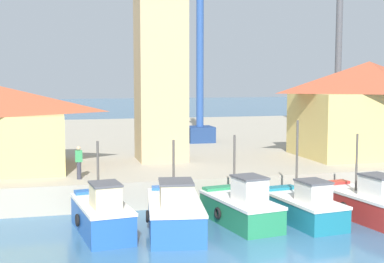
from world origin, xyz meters
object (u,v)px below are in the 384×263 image
(fishing_boat_far_left, at_px, (102,215))
(fishing_boat_mid_left, at_px, (303,207))
(fishing_boat_left_inner, at_px, (241,207))
(warehouse_right, at_px, (368,108))
(dock_worker_near_tower, at_px, (79,162))
(clock_tower, at_px, (160,21))
(port_crane_far, at_px, (336,55))
(fishing_boat_center, at_px, (366,203))
(port_crane_near, at_px, (200,49))
(fishing_boat_left_outer, at_px, (175,213))

(fishing_boat_far_left, xyz_separation_m, fishing_boat_mid_left, (8.64, -0.44, -0.09))
(fishing_boat_left_inner, height_order, warehouse_right, warehouse_right)
(fishing_boat_far_left, relative_size, dock_worker_near_tower, 2.88)
(fishing_boat_mid_left, bearing_deg, fishing_boat_left_inner, 171.88)
(clock_tower, height_order, port_crane_far, port_crane_far)
(fishing_boat_left_inner, height_order, fishing_boat_mid_left, fishing_boat_mid_left)
(fishing_boat_center, relative_size, port_crane_far, 0.29)
(dock_worker_near_tower, bearing_deg, fishing_boat_far_left, -82.16)
(fishing_boat_left_inner, relative_size, dock_worker_near_tower, 2.93)
(port_crane_near, relative_size, dock_worker_near_tower, 11.88)
(fishing_boat_mid_left, distance_m, fishing_boat_center, 2.97)
(fishing_boat_left_outer, distance_m, dock_worker_near_tower, 6.62)
(fishing_boat_mid_left, distance_m, dock_worker_near_tower, 10.85)
(fishing_boat_center, bearing_deg, fishing_boat_left_inner, 174.85)
(fishing_boat_far_left, xyz_separation_m, port_crane_far, (21.89, 20.86, 7.45))
(fishing_boat_far_left, bearing_deg, clock_tower, 66.44)
(fishing_boat_mid_left, relative_size, port_crane_far, 0.25)
(fishing_boat_left_outer, bearing_deg, fishing_boat_left_inner, 7.94)
(fishing_boat_left_inner, bearing_deg, warehouse_right, 36.93)
(warehouse_right, bearing_deg, fishing_boat_mid_left, -134.11)
(fishing_boat_far_left, relative_size, port_crane_far, 0.26)
(fishing_boat_far_left, height_order, fishing_boat_mid_left, fishing_boat_mid_left)
(port_crane_near, height_order, port_crane_far, port_crane_near)
(fishing_boat_far_left, relative_size, fishing_boat_left_outer, 0.88)
(clock_tower, distance_m, port_crane_far, 20.64)
(fishing_boat_left_outer, xyz_separation_m, fishing_boat_left_inner, (3.00, 0.42, -0.05))
(fishing_boat_center, relative_size, dock_worker_near_tower, 3.24)
(warehouse_right, distance_m, port_crane_far, 13.65)
(port_crane_near, bearing_deg, fishing_boat_center, -82.24)
(port_crane_near, bearing_deg, port_crane_far, 10.96)
(fishing_boat_left_outer, bearing_deg, clock_tower, 82.05)
(fishing_boat_center, distance_m, clock_tower, 15.59)
(fishing_boat_far_left, height_order, warehouse_right, warehouse_right)
(warehouse_right, xyz_separation_m, dock_worker_near_tower, (-18.04, -3.65, -2.20))
(dock_worker_near_tower, bearing_deg, fishing_boat_left_inner, -37.03)
(fishing_boat_center, xyz_separation_m, port_crane_far, (10.28, 21.43, 7.50))
(fishing_boat_far_left, relative_size, warehouse_right, 0.52)
(fishing_boat_mid_left, relative_size, clock_tower, 0.27)
(port_crane_near, bearing_deg, dock_worker_near_tower, -125.77)
(clock_tower, relative_size, port_crane_near, 0.89)
(warehouse_right, bearing_deg, fishing_boat_center, -122.27)
(warehouse_right, xyz_separation_m, port_crane_far, (4.52, 12.30, 3.83))
(fishing_boat_mid_left, height_order, port_crane_far, port_crane_far)
(fishing_boat_left_outer, height_order, dock_worker_near_tower, fishing_boat_left_outer)
(fishing_boat_far_left, distance_m, fishing_boat_left_inner, 5.90)
(fishing_boat_mid_left, bearing_deg, warehouse_right, 45.89)
(fishing_boat_left_inner, xyz_separation_m, warehouse_right, (11.47, 8.62, 3.66))
(fishing_boat_left_outer, bearing_deg, warehouse_right, 31.99)
(clock_tower, bearing_deg, dock_worker_near_tower, -134.61)
(fishing_boat_left_outer, xyz_separation_m, warehouse_right, (14.46, 9.03, 3.61))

